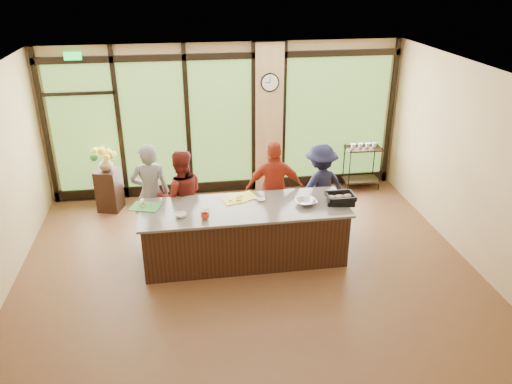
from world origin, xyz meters
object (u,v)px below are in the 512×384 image
object	(u,v)px
island_base	(245,234)
roasting_pan	(340,200)
cook_right	(320,187)
bar_cart	(362,161)
flower_stand	(109,190)
cook_left	(151,193)

from	to	relation	value
island_base	roasting_pan	world-z (taller)	roasting_pan
cook_right	bar_cart	world-z (taller)	cook_right
cook_right	flower_stand	distance (m)	3.98
cook_left	cook_right	bearing A→B (deg)	178.68
cook_left	roasting_pan	size ratio (longest dim) A/B	4.08
cook_left	flower_stand	world-z (taller)	cook_left
flower_stand	cook_left	bearing A→B (deg)	-39.54
cook_left	flower_stand	size ratio (longest dim) A/B	2.14
cook_left	flower_stand	distance (m)	1.62
bar_cart	cook_right	bearing A→B (deg)	-129.65
cook_left	flower_stand	bearing A→B (deg)	-57.90
cook_left	roasting_pan	world-z (taller)	cook_left
flower_stand	bar_cart	xyz separation A→B (m)	(5.09, 0.23, 0.19)
cook_right	bar_cart	bearing A→B (deg)	-151.34
cook_left	bar_cart	xyz separation A→B (m)	(4.23, 1.52, -0.27)
island_base	bar_cart	bearing A→B (deg)	40.50
island_base	roasting_pan	xyz separation A→B (m)	(1.50, -0.08, 0.52)
island_base	cook_left	bearing A→B (deg)	149.59
island_base	cook_right	bearing A→B (deg)	31.03
cook_left	cook_right	world-z (taller)	cook_left
roasting_pan	flower_stand	xyz separation A→B (m)	(-3.81, 2.22, -0.55)
island_base	cook_left	size ratio (longest dim) A/B	1.79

